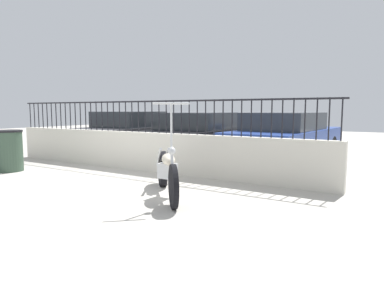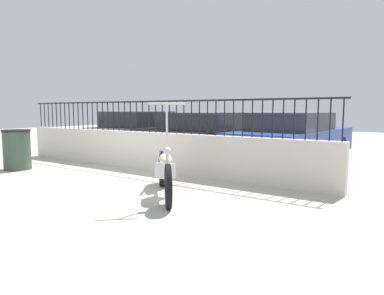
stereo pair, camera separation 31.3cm
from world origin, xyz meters
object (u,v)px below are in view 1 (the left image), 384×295
object	(u,v)px
car_dark_grey	(133,132)
car_blue	(286,137)
trash_bin	(9,151)
motorcycle_silver	(167,170)
car_black	(199,135)

from	to	relation	value
car_dark_grey	car_blue	world-z (taller)	car_dark_grey
trash_bin	car_blue	bearing A→B (deg)	42.62
trash_bin	car_dark_grey	xyz separation A→B (m)	(-0.05, 4.21, 0.20)
motorcycle_silver	car_black	size ratio (longest dim) A/B	0.36
trash_bin	car_blue	distance (m)	6.70
trash_bin	car_black	distance (m)	4.89
motorcycle_silver	car_black	xyz separation A→B (m)	(-1.79, 4.08, 0.26)
car_blue	motorcycle_silver	bearing A→B (deg)	175.46
motorcycle_silver	trash_bin	world-z (taller)	motorcycle_silver
trash_bin	car_black	xyz separation A→B (m)	(2.50, 4.20, 0.20)
trash_bin	car_blue	xyz separation A→B (m)	(4.93, 4.54, 0.20)
car_black	car_blue	world-z (taller)	car_blue
car_dark_grey	car_black	world-z (taller)	car_dark_grey
motorcycle_silver	trash_bin	size ratio (longest dim) A/B	1.76
motorcycle_silver	car_dark_grey	world-z (taller)	motorcycle_silver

